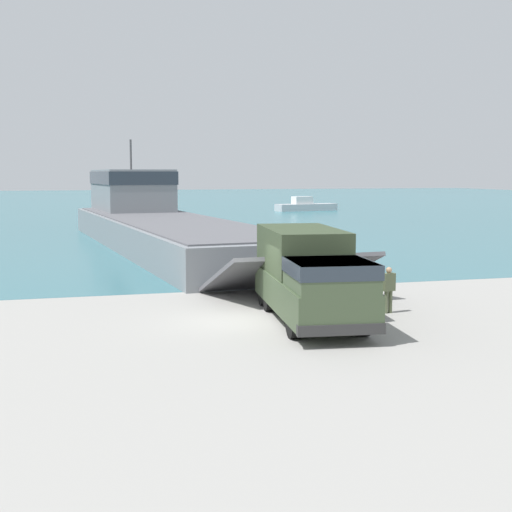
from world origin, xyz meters
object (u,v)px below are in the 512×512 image
object	(u,v)px
moored_boat_a	(121,212)
military_truck	(310,274)
landing_craft	(156,218)
moored_boat_b	(305,206)
soldier_on_ramp	(389,287)

from	to	relation	value
moored_boat_a	military_truck	bearing A→B (deg)	-32.80
landing_craft	moored_boat_b	xyz separation A→B (m)	(24.53, 38.45, -1.20)
soldier_on_ramp	moored_boat_a	size ratio (longest dim) A/B	0.20
military_truck	moored_boat_b	xyz separation A→B (m)	(22.96, 65.92, -0.93)
soldier_on_ramp	moored_boat_a	world-z (taller)	soldier_on_ramp
landing_craft	soldier_on_ramp	size ratio (longest dim) A/B	24.27
landing_craft	military_truck	xyz separation A→B (m)	(1.57, -27.47, -0.26)
military_truck	soldier_on_ramp	world-z (taller)	military_truck
landing_craft	soldier_on_ramp	world-z (taller)	landing_craft
moored_boat_a	moored_boat_b	xyz separation A→B (m)	(24.24, 5.56, 0.13)
military_truck	soldier_on_ramp	bearing A→B (deg)	103.87
military_truck	landing_craft	bearing A→B (deg)	-170.27
military_truck	moored_boat_b	world-z (taller)	military_truck
military_truck	moored_boat_b	bearing A→B (deg)	167.26
moored_boat_b	moored_boat_a	bearing A→B (deg)	-87.40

